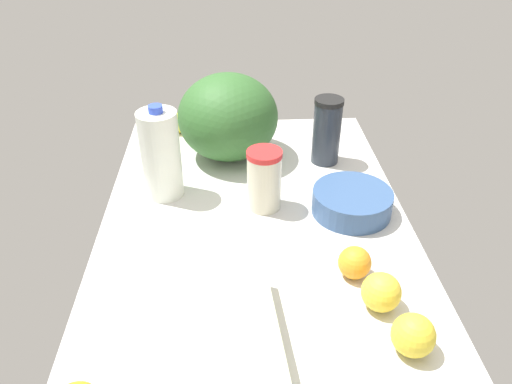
% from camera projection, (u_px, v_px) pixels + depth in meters
% --- Properties ---
extents(countertop, '(1.20, 0.76, 0.03)m').
position_uv_depth(countertop, '(256.00, 231.00, 1.23)').
color(countertop, silver).
rests_on(countertop, ground).
extents(egg_carton, '(0.32, 0.13, 0.07)m').
position_uv_depth(egg_carton, '(248.00, 336.00, 0.89)').
color(egg_carton, beige).
rests_on(egg_carton, countertop).
extents(milk_jug, '(0.10, 0.10, 0.25)m').
position_uv_depth(milk_jug, '(161.00, 155.00, 1.27)').
color(milk_jug, white).
rests_on(milk_jug, countertop).
extents(shaker_bottle, '(0.08, 0.08, 0.20)m').
position_uv_depth(shaker_bottle, '(327.00, 131.00, 1.43)').
color(shaker_bottle, '#2B323C').
rests_on(shaker_bottle, countertop).
extents(tumbler_cup, '(0.09, 0.09, 0.16)m').
position_uv_depth(tumbler_cup, '(264.00, 180.00, 1.24)').
color(tumbler_cup, beige).
rests_on(tumbler_cup, countertop).
extents(watermelon, '(0.29, 0.29, 0.25)m').
position_uv_depth(watermelon, '(228.00, 117.00, 1.45)').
color(watermelon, '#32632C').
rests_on(watermelon, countertop).
extents(mixing_bowl, '(0.20, 0.20, 0.06)m').
position_uv_depth(mixing_bowl, '(352.00, 202.00, 1.25)').
color(mixing_bowl, '#365585').
rests_on(mixing_bowl, countertop).
extents(lemon_beside_bowl, '(0.08, 0.08, 0.08)m').
position_uv_depth(lemon_beside_bowl, '(413.00, 335.00, 0.89)').
color(lemon_beside_bowl, yellow).
rests_on(lemon_beside_bowl, countertop).
extents(lemon_loose, '(0.08, 0.08, 0.08)m').
position_uv_depth(lemon_loose, '(381.00, 292.00, 0.98)').
color(lemon_loose, yellow).
rests_on(lemon_loose, countertop).
extents(orange_far_back, '(0.07, 0.07, 0.07)m').
position_uv_depth(orange_far_back, '(355.00, 263.00, 1.05)').
color(orange_far_back, orange).
rests_on(orange_far_back, countertop).
extents(lemon_by_jug, '(0.07, 0.07, 0.07)m').
position_uv_depth(lemon_by_jug, '(179.00, 123.00, 1.63)').
color(lemon_by_jug, yellow).
rests_on(lemon_by_jug, countertop).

